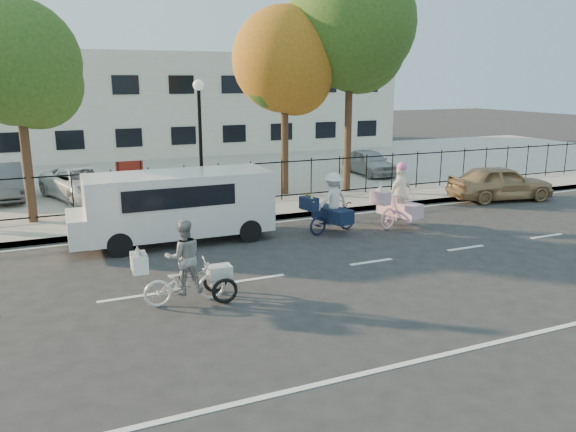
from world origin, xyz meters
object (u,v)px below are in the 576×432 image
lot_car_c (3,182)px  bull_bike (332,209)px  lot_car_b (84,183)px  lot_car_d (369,162)px  zebra_trike (185,271)px  white_van (176,204)px  lamppost (200,122)px  unicorn_bike (399,204)px  gold_sedan (500,183)px

lot_car_c → bull_bike: bearing=-45.9°
lot_car_b → lot_car_c: (-2.73, 1.29, 0.03)m
lot_car_d → zebra_trike: bearing=-132.3°
zebra_trike → white_van: white_van is taller
lamppost → unicorn_bike: 7.00m
bull_bike → gold_sedan: (8.07, 1.60, -0.05)m
lot_car_b → gold_sedan: bearing=-40.1°
zebra_trike → gold_sedan: zebra_trike is taller
lamppost → lot_car_c: size_ratio=1.12×
gold_sedan → unicorn_bike: bearing=118.0°
zebra_trike → lot_car_d: zebra_trike is taller
zebra_trike → bull_bike: bearing=-53.8°
zebra_trike → lot_car_c: size_ratio=0.53×
gold_sedan → lot_car_b: lot_car_b is taller
lot_car_d → white_van: bearing=-144.1°
white_van → gold_sedan: bearing=4.0°
gold_sedan → lot_car_d: (-1.92, 6.30, 0.07)m
lot_car_b → unicorn_bike: bearing=-59.9°
lamppost → bull_bike: size_ratio=2.15×
lot_car_b → lot_car_c: lot_car_c is taller
white_van → bull_bike: bearing=-10.6°
unicorn_bike → lot_car_c: 14.44m
gold_sedan → lot_car_d: gold_sedan is taller
lamppost → white_van: (-1.56, -3.00, -2.03)m
bull_bike → lot_car_c: bearing=34.0°
lamppost → white_van: lamppost is taller
lamppost → gold_sedan: (10.97, -2.30, -2.44)m
lamppost → bull_bike: (2.91, -3.90, -2.39)m
gold_sedan → bull_bike: bearing=111.5°
lamppost → bull_bike: lamppost is taller
lamppost → bull_bike: 5.42m
lamppost → lot_car_d: (9.05, 4.00, -2.37)m
lamppost → zebra_trike: bearing=-107.7°
zebra_trike → bull_bike: (5.31, 3.64, 0.05)m
zebra_trike → lot_car_c: zebra_trike is taller
lot_car_c → lot_car_d: bearing=-5.5°
unicorn_bike → lot_car_d: unicorn_bike is taller
zebra_trike → lot_car_b: size_ratio=0.47×
zebra_trike → bull_bike: size_ratio=1.01×
zebra_trike → white_van: size_ratio=0.37×
white_van → lot_car_c: size_ratio=1.44×
lot_car_b → lot_car_d: size_ratio=1.26×
lamppost → gold_sedan: bearing=-11.8°
zebra_trike → white_van: 4.64m
gold_sedan → lot_car_d: 6.58m
zebra_trike → lot_car_b: zebra_trike is taller
lot_car_b → white_van: bearing=-91.2°
lot_car_b → lot_car_c: 3.02m
bull_bike → lot_car_c: bull_bike is taller
lamppost → lot_car_b: (-3.57, 3.40, -2.36)m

